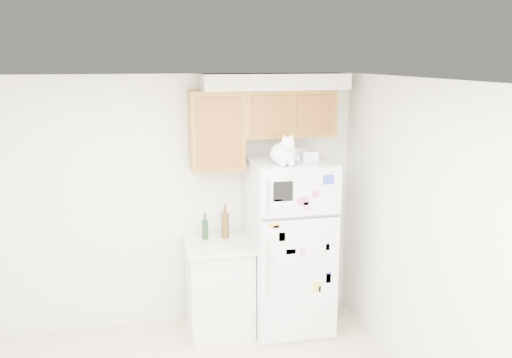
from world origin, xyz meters
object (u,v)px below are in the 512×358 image
object	(u,v)px
storage_box_front	(310,156)
refrigerator	(290,246)
base_counter	(219,286)
bottle_green	(205,226)
bottle_amber	(225,221)
cat	(285,153)
storage_box_back	(295,153)

from	to	relation	value
storage_box_front	refrigerator	bearing A→B (deg)	166.86
base_counter	bottle_green	bearing A→B (deg)	134.79
base_counter	storage_box_front	xyz separation A→B (m)	(0.86, -0.12, 1.28)
refrigerator	bottle_amber	bearing A→B (deg)	163.54
base_counter	bottle_green	distance (m)	0.61
cat	storage_box_back	size ratio (longest dim) A/B	2.35
storage_box_back	bottle_green	xyz separation A→B (m)	(-0.89, 0.06, -0.70)
storage_box_front	bottle_amber	size ratio (longest dim) A/B	0.45
cat	bottle_amber	size ratio (longest dim) A/B	1.26
storage_box_back	bottle_amber	bearing A→B (deg)	153.65
bottle_green	storage_box_back	bearing A→B (deg)	-3.67
cat	base_counter	bearing A→B (deg)	155.60
bottle_amber	refrigerator	bearing A→B (deg)	-16.46
storage_box_back	storage_box_front	size ratio (longest dim) A/B	1.20
storage_box_front	bottle_amber	bearing A→B (deg)	166.81
base_counter	cat	xyz separation A→B (m)	(0.57, -0.26, 1.35)
storage_box_back	storage_box_front	xyz separation A→B (m)	(0.09, -0.18, -0.01)
base_counter	refrigerator	bearing A→B (deg)	-6.10
base_counter	cat	distance (m)	1.49
refrigerator	bottle_green	xyz separation A→B (m)	(-0.80, 0.19, 0.20)
refrigerator	storage_box_front	world-z (taller)	storage_box_front
storage_box_back	bottle_amber	distance (m)	0.96
base_counter	bottle_green	world-z (taller)	bottle_green
refrigerator	storage_box_back	world-z (taller)	storage_box_back
storage_box_front	storage_box_back	bearing A→B (deg)	118.90
cat	storage_box_front	world-z (taller)	cat
storage_box_back	storage_box_front	world-z (taller)	storage_box_back
refrigerator	bottle_green	distance (m)	0.85
bottle_amber	bottle_green	bearing A→B (deg)	177.75
bottle_green	storage_box_front	bearing A→B (deg)	-13.68
bottle_green	cat	bearing A→B (deg)	-28.55
refrigerator	cat	bearing A→B (deg)	-121.80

